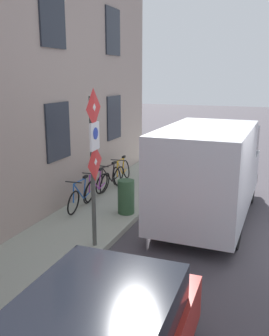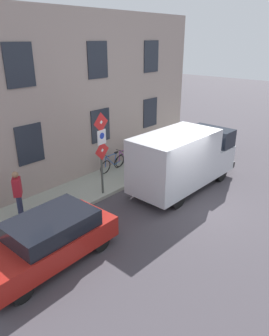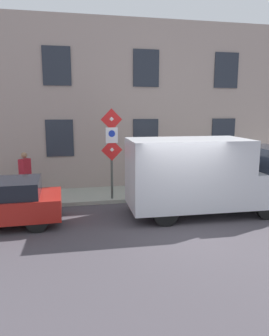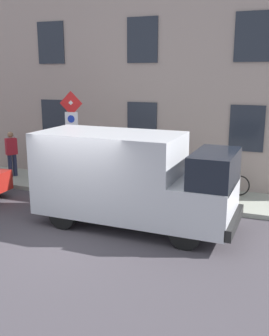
{
  "view_description": "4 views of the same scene",
  "coord_description": "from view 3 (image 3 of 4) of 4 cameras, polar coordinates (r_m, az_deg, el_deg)",
  "views": [
    {
      "loc": [
        -0.57,
        8.41,
        3.69
      ],
      "look_at": [
        2.64,
        -0.01,
        1.47
      ],
      "focal_mm": 40.19,
      "sensor_mm": 36.0,
      "label": 1
    },
    {
      "loc": [
        -5.64,
        9.46,
        5.97
      ],
      "look_at": [
        1.91,
        0.91,
        1.25
      ],
      "focal_mm": 33.7,
      "sensor_mm": 36.0,
      "label": 2
    },
    {
      "loc": [
        -8.61,
        3.26,
        3.43
      ],
      "look_at": [
        2.57,
        0.95,
        1.33
      ],
      "focal_mm": 34.2,
      "sensor_mm": 36.0,
      "label": 3
    },
    {
      "loc": [
        -8.39,
        -4.79,
        4.03
      ],
      "look_at": [
        2.48,
        -0.6,
        1.21
      ],
      "focal_mm": 42.25,
      "sensor_mm": 36.0,
      "label": 4
    }
  ],
  "objects": [
    {
      "name": "bicycle_blue",
      "position": [
        13.64,
        3.32,
        -1.94
      ],
      "size": [
        0.46,
        1.71,
        0.89
      ],
      "rotation": [
        0.0,
        0.0,
        1.63
      ],
      "color": "black",
      "rests_on": "sidewalk_slab"
    },
    {
      "name": "delivery_van",
      "position": [
        10.7,
        12.45,
        -1.1
      ],
      "size": [
        2.13,
        5.38,
        2.5
      ],
      "rotation": [
        0.0,
        0.0,
        4.69
      ],
      "color": "silver",
      "rests_on": "ground_plane"
    },
    {
      "name": "pedestrian",
      "position": [
        12.64,
        -18.9,
        -0.88
      ],
      "size": [
        0.48,
        0.44,
        1.72
      ],
      "rotation": [
        0.0,
        0.0,
        4.1
      ],
      "color": "#262B47",
      "rests_on": "sidewalk_slab"
    },
    {
      "name": "building_facade",
      "position": [
        14.14,
        1.68,
        10.9
      ],
      "size": [
        0.75,
        13.13,
        7.09
      ],
      "color": "#A28F86",
      "rests_on": "ground_plane"
    },
    {
      "name": "sidewalk_slab",
      "position": [
        13.19,
        3.03,
        -4.33
      ],
      "size": [
        2.16,
        15.13,
        0.14
      ],
      "primitive_type": "cube",
      "color": "#9EA293",
      "rests_on": "ground_plane"
    },
    {
      "name": "sign_post_stacked",
      "position": [
        11.62,
        -4.08,
        4.41
      ],
      "size": [
        0.17,
        0.56,
        3.2
      ],
      "color": "#474C47",
      "rests_on": "sidewalk_slab"
    },
    {
      "name": "litter_bin",
      "position": [
        12.47,
        5.28,
        -2.77
      ],
      "size": [
        0.44,
        0.44,
        0.9
      ],
      "primitive_type": "cylinder",
      "color": "#2D5133",
      "rests_on": "sidewalk_slab"
    },
    {
      "name": "bicycle_black",
      "position": [
        14.23,
        10.61,
        -1.58
      ],
      "size": [
        0.46,
        1.72,
        0.89
      ],
      "rotation": [
        0.0,
        0.0,
        1.47
      ],
      "color": "black",
      "rests_on": "sidewalk_slab"
    },
    {
      "name": "ground_plane",
      "position": [
        9.82,
        8.62,
        -10.11
      ],
      "size": [
        80.0,
        80.0,
        0.0
      ],
      "primitive_type": "plane",
      "color": "#433E44"
    },
    {
      "name": "bicycle_orange",
      "position": [
        14.6,
        14.01,
        -1.41
      ],
      "size": [
        0.46,
        1.72,
        0.89
      ],
      "rotation": [
        0.0,
        0.0,
        1.67
      ],
      "color": "black",
      "rests_on": "sidewalk_slab"
    },
    {
      "name": "bicycle_purple",
      "position": [
        13.9,
        7.04,
        -1.76
      ],
      "size": [
        0.46,
        1.71,
        0.89
      ],
      "rotation": [
        0.0,
        0.0,
        1.58
      ],
      "color": "black",
      "rests_on": "sidewalk_slab"
    }
  ]
}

